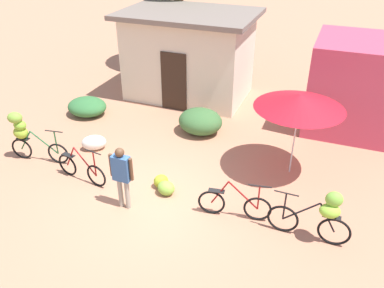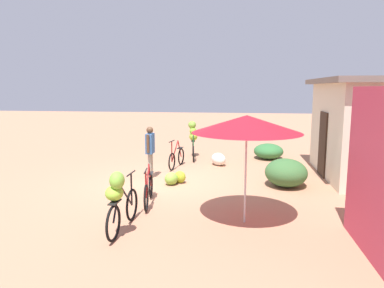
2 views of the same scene
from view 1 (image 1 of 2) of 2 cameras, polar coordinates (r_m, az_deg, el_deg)
ground_plane at (r=9.57m, az=-5.84°, el=-7.97°), size 60.00×60.00×0.00m
building_low at (r=14.46m, az=-0.44°, el=12.76°), size 4.61×3.23×3.03m
shop_pink at (r=13.18m, az=23.72°, el=7.65°), size 3.20×2.80×2.76m
hedge_bush_front_left at (r=13.77m, az=-14.86°, el=5.23°), size 1.33×1.14×0.59m
hedge_bush_front_right at (r=12.14m, az=1.21°, el=3.28°), size 1.36×1.17×0.77m
market_umbrella at (r=9.82m, az=15.26°, el=5.96°), size 2.19×2.19×2.21m
bicycle_leftmost at (r=11.46m, az=-22.97°, el=1.52°), size 1.70×0.46×1.43m
bicycle_near_pile at (r=10.35m, az=-15.62°, el=-3.49°), size 1.56×0.30×1.01m
bicycle_center_loaded at (r=8.89m, az=6.13°, el=-8.64°), size 1.63×0.31×0.95m
bicycle_by_shop at (r=8.45m, az=18.13°, el=-9.49°), size 1.71×0.44×1.25m
banana_pile_on_ground at (r=9.71m, az=-4.07°, el=-5.93°), size 0.72×0.67×0.35m
produce_sack at (r=11.67m, az=-13.93°, el=0.20°), size 0.83×0.74×0.44m
person_vendor at (r=8.88m, az=-10.09°, el=-4.04°), size 0.58×0.21×1.58m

